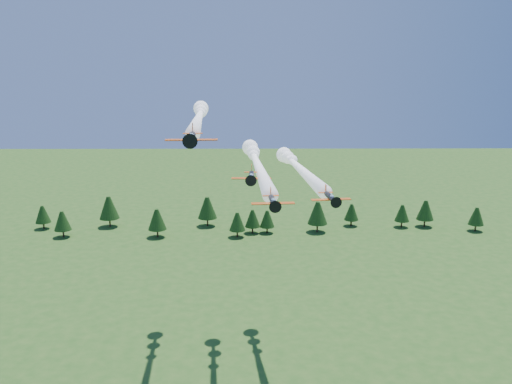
{
  "coord_description": "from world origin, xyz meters",
  "views": [
    {
      "loc": [
        -1.8,
        -93.44,
        64.71
      ],
      "look_at": [
        -1.08,
        0.0,
        41.93
      ],
      "focal_mm": 40.0,
      "sensor_mm": 36.0,
      "label": 1
    }
  ],
  "objects_px": {
    "plane_left": "(199,117)",
    "plane_slot": "(251,176)",
    "plane_lead": "(257,163)",
    "plane_right": "(298,167)"
  },
  "relations": [
    {
      "from": "plane_lead",
      "to": "plane_left",
      "type": "distance_m",
      "value": 16.64
    },
    {
      "from": "plane_left",
      "to": "plane_slot",
      "type": "xyz_separation_m",
      "value": [
        11.18,
        -21.75,
        -8.28
      ]
    },
    {
      "from": "plane_left",
      "to": "plane_slot",
      "type": "distance_m",
      "value": 25.82
    },
    {
      "from": "plane_lead",
      "to": "plane_left",
      "type": "bearing_deg",
      "value": 146.38
    },
    {
      "from": "plane_left",
      "to": "plane_slot",
      "type": "bearing_deg",
      "value": -65.62
    },
    {
      "from": "plane_right",
      "to": "plane_slot",
      "type": "relative_size",
      "value": 6.25
    },
    {
      "from": "plane_right",
      "to": "plane_slot",
      "type": "distance_m",
      "value": 24.18
    },
    {
      "from": "plane_right",
      "to": "plane_lead",
      "type": "bearing_deg",
      "value": -148.96
    },
    {
      "from": "plane_left",
      "to": "plane_right",
      "type": "distance_m",
      "value": 23.9
    },
    {
      "from": "plane_left",
      "to": "plane_slot",
      "type": "height_order",
      "value": "plane_left"
    }
  ]
}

